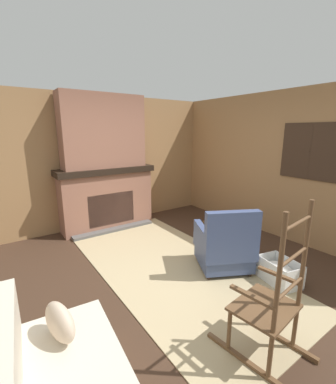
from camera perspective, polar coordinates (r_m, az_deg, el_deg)
ground_plane at (r=3.67m, az=0.35°, el=-17.53°), size 14.00×14.00×0.00m
wood_panel_wall_left at (r=5.32m, az=-14.86°, el=6.48°), size 0.06×5.34×2.57m
wood_panel_wall_back at (r=4.97m, az=23.82°, el=5.43°), size 5.34×0.09×2.57m
fireplace_hearth at (r=5.20m, az=-13.36°, el=-1.28°), size 0.67×1.86×1.21m
chimney_breast at (r=5.05m, az=-14.21°, el=12.92°), size 0.40×1.55×1.34m
area_rug at (r=3.81m, az=0.60°, el=-16.11°), size 3.74×1.81×0.01m
armchair at (r=3.68m, az=12.48°, el=-11.75°), size 0.93×0.94×0.92m
rocking_chair at (r=2.49m, az=21.60°, el=-22.86°), size 0.85×0.58×1.37m
firewood_stack at (r=5.21m, az=10.77°, el=-6.71°), size 0.57×0.52×0.30m
laundry_basket at (r=3.68m, az=23.56°, el=-15.90°), size 0.55×0.42×0.31m
oil_lamp_vase at (r=4.96m, az=-19.61°, el=6.04°), size 0.11×0.11×0.31m
storage_case at (r=5.20m, az=-11.87°, el=6.44°), size 0.17×0.26×0.15m
sofa_segment at (r=2.21m, az=-24.54°, el=-33.98°), size 1.10×0.88×0.82m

